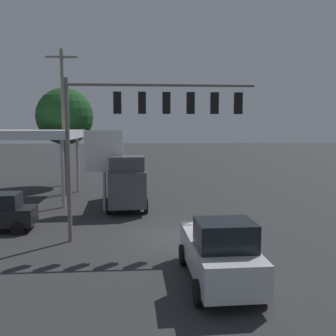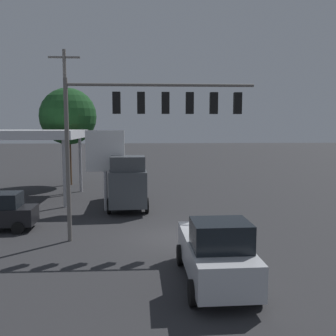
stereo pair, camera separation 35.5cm
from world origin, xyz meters
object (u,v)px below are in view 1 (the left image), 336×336
(traffic_signal_assembly, at_px, (150,115))
(pickup_parked, at_px, (219,252))
(utility_pole, at_px, (63,120))
(delivery_truck, at_px, (127,182))
(price_sign, at_px, (104,154))
(street_tree, at_px, (65,117))

(traffic_signal_assembly, bearing_deg, pickup_parked, 113.21)
(utility_pole, bearing_deg, delivery_truck, 137.39)
(price_sign, relative_size, pickup_parked, 0.98)
(delivery_truck, bearing_deg, utility_pole, -135.49)
(pickup_parked, bearing_deg, traffic_signal_assembly, -158.20)
(delivery_truck, relative_size, street_tree, 0.78)
(traffic_signal_assembly, bearing_deg, utility_pole, -62.15)
(utility_pole, relative_size, pickup_parked, 2.14)
(pickup_parked, relative_size, delivery_truck, 0.76)
(price_sign, relative_size, street_tree, 0.58)
(utility_pole, height_order, street_tree, utility_pole)
(price_sign, xyz_separation_m, street_tree, (4.49, -10.84, 2.63))
(traffic_signal_assembly, height_order, utility_pole, utility_pole)
(price_sign, xyz_separation_m, pickup_parked, (-5.01, 11.58, -2.55))
(traffic_signal_assembly, height_order, price_sign, traffic_signal_assembly)
(utility_pole, distance_m, price_sign, 7.12)
(traffic_signal_assembly, height_order, street_tree, street_tree)
(traffic_signal_assembly, relative_size, street_tree, 0.99)
(traffic_signal_assembly, height_order, delivery_truck, traffic_signal_assembly)
(delivery_truck, height_order, street_tree, street_tree)
(street_tree, bearing_deg, pickup_parked, 112.96)
(utility_pole, height_order, delivery_truck, utility_pole)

